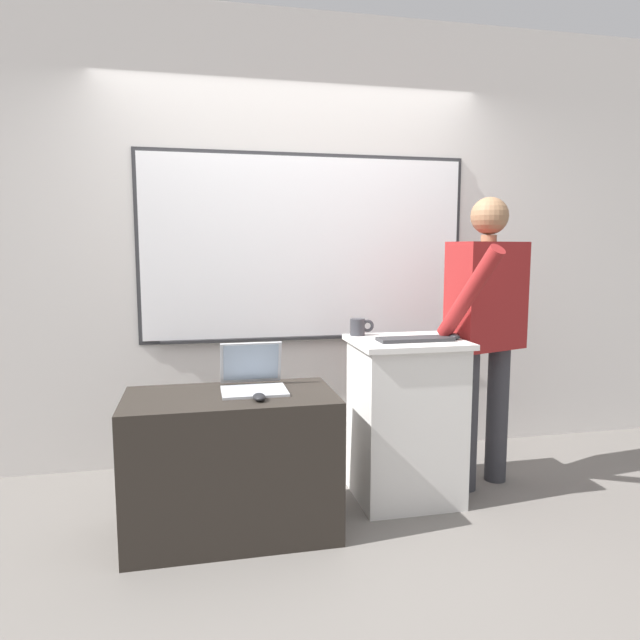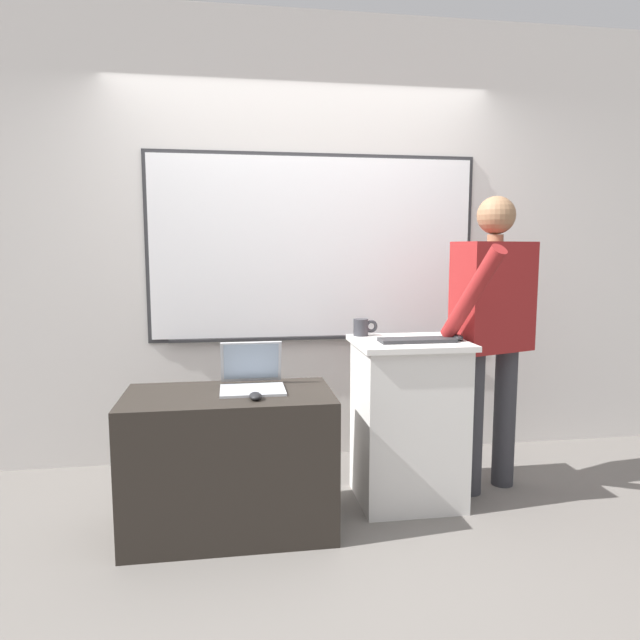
# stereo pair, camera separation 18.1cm
# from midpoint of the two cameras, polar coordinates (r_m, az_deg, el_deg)

# --- Properties ---
(ground_plane) EXTENTS (30.00, 30.00, 0.00)m
(ground_plane) POSITION_cam_midpoint_polar(r_m,az_deg,el_deg) (2.95, 0.25, -21.77)
(ground_plane) COLOR slate
(back_wall) EXTENTS (6.40, 0.17, 2.94)m
(back_wall) POSITION_cam_midpoint_polar(r_m,az_deg,el_deg) (3.88, -3.97, 7.76)
(back_wall) COLOR silver
(back_wall) RESTS_ON ground_plane
(lectern_podium) EXTENTS (0.61, 0.53, 0.92)m
(lectern_podium) POSITION_cam_midpoint_polar(r_m,az_deg,el_deg) (3.30, 6.96, -9.82)
(lectern_podium) COLOR silver
(lectern_podium) RESTS_ON ground_plane
(side_desk) EXTENTS (1.04, 0.56, 0.71)m
(side_desk) POSITION_cam_midpoint_polar(r_m,az_deg,el_deg) (2.99, -10.60, -13.96)
(side_desk) COLOR #28231E
(side_desk) RESTS_ON ground_plane
(person_presenter) EXTENTS (0.64, 0.67, 1.72)m
(person_presenter) POSITION_cam_midpoint_polar(r_m,az_deg,el_deg) (3.46, 14.87, -0.02)
(person_presenter) COLOR #333338
(person_presenter) RESTS_ON ground_plane
(laptop) EXTENTS (0.32, 0.32, 0.23)m
(laptop) POSITION_cam_midpoint_polar(r_m,az_deg,el_deg) (2.96, -8.51, -5.60)
(laptop) COLOR #B7BABF
(laptop) RESTS_ON side_desk
(wireless_keyboard) EXTENTS (0.41, 0.14, 0.02)m
(wireless_keyboard) POSITION_cam_midpoint_polar(r_m,az_deg,el_deg) (3.14, 7.87, -1.92)
(wireless_keyboard) COLOR #2D2D30
(wireless_keyboard) RESTS_ON lectern_podium
(computer_mouse_by_laptop) EXTENTS (0.06, 0.10, 0.03)m
(computer_mouse_by_laptop) POSITION_cam_midpoint_polar(r_m,az_deg,el_deg) (2.74, -8.00, -7.65)
(computer_mouse_by_laptop) COLOR black
(computer_mouse_by_laptop) RESTS_ON side_desk
(computer_mouse_by_keyboard) EXTENTS (0.06, 0.10, 0.03)m
(computer_mouse_by_keyboard) POSITION_cam_midpoint_polar(r_m,az_deg,el_deg) (3.24, 11.68, -1.61)
(computer_mouse_by_keyboard) COLOR black
(computer_mouse_by_keyboard) RESTS_ON lectern_podium
(coffee_mug) EXTENTS (0.14, 0.09, 0.10)m
(coffee_mug) POSITION_cam_midpoint_polar(r_m,az_deg,el_deg) (3.31, 2.34, -0.70)
(coffee_mug) COLOR #333338
(coffee_mug) RESTS_ON lectern_podium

